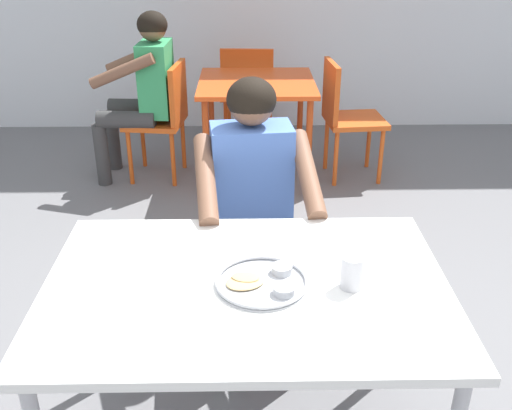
{
  "coord_description": "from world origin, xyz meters",
  "views": [
    {
      "loc": [
        -0.08,
        -1.5,
        1.77
      ],
      "look_at": [
        -0.05,
        0.3,
        0.88
      ],
      "focal_mm": 41.43,
      "sensor_mm": 36.0,
      "label": 1
    }
  ],
  "objects_px": {
    "chair_red_left": "(165,113)",
    "chair_foreground": "(250,220)",
    "chair_red_right": "(345,112)",
    "table_background_red": "(257,94)",
    "table_foreground": "(246,301)",
    "chair_red_far": "(248,89)",
    "thali_tray": "(263,281)",
    "drinking_cup": "(352,271)",
    "diner_foreground": "(254,195)",
    "patron_background": "(143,82)"
  },
  "relations": [
    {
      "from": "thali_tray",
      "to": "diner_foreground",
      "type": "bearing_deg",
      "value": 91.35
    },
    {
      "from": "chair_foreground",
      "to": "chair_red_right",
      "type": "relative_size",
      "value": 0.95
    },
    {
      "from": "chair_red_right",
      "to": "table_background_red",
      "type": "bearing_deg",
      "value": 178.55
    },
    {
      "from": "chair_foreground",
      "to": "diner_foreground",
      "type": "xyz_separation_m",
      "value": [
        0.02,
        -0.22,
        0.23
      ]
    },
    {
      "from": "drinking_cup",
      "to": "chair_foreground",
      "type": "bearing_deg",
      "value": 108.02
    },
    {
      "from": "table_foreground",
      "to": "thali_tray",
      "type": "xyz_separation_m",
      "value": [
        0.05,
        -0.01,
        0.08
      ]
    },
    {
      "from": "chair_foreground",
      "to": "chair_red_far",
      "type": "bearing_deg",
      "value": 89.92
    },
    {
      "from": "table_foreground",
      "to": "drinking_cup",
      "type": "xyz_separation_m",
      "value": [
        0.32,
        -0.03,
        0.12
      ]
    },
    {
      "from": "table_foreground",
      "to": "chair_red_right",
      "type": "bearing_deg",
      "value": 74.2
    },
    {
      "from": "thali_tray",
      "to": "chair_red_left",
      "type": "height_order",
      "value": "chair_red_left"
    },
    {
      "from": "chair_red_far",
      "to": "patron_background",
      "type": "distance_m",
      "value": 1.01
    },
    {
      "from": "drinking_cup",
      "to": "patron_background",
      "type": "distance_m",
      "value": 2.77
    },
    {
      "from": "table_foreground",
      "to": "drinking_cup",
      "type": "relative_size",
      "value": 11.69
    },
    {
      "from": "drinking_cup",
      "to": "chair_red_right",
      "type": "xyz_separation_m",
      "value": [
        0.39,
        2.54,
        -0.29
      ]
    },
    {
      "from": "chair_foreground",
      "to": "table_background_red",
      "type": "xyz_separation_m",
      "value": [
        0.06,
        1.62,
        0.15
      ]
    },
    {
      "from": "drinking_cup",
      "to": "chair_red_right",
      "type": "distance_m",
      "value": 2.59
    },
    {
      "from": "chair_foreground",
      "to": "patron_background",
      "type": "xyz_separation_m",
      "value": [
        -0.73,
        1.62,
        0.24
      ]
    },
    {
      "from": "chair_foreground",
      "to": "table_background_red",
      "type": "relative_size",
      "value": 1.01
    },
    {
      "from": "table_foreground",
      "to": "chair_red_right",
      "type": "height_order",
      "value": "chair_red_right"
    },
    {
      "from": "chair_red_right",
      "to": "chair_red_left",
      "type": "bearing_deg",
      "value": 178.74
    },
    {
      "from": "patron_background",
      "to": "chair_red_far",
      "type": "bearing_deg",
      "value": 41.97
    },
    {
      "from": "chair_red_left",
      "to": "chair_foreground",
      "type": "bearing_deg",
      "value": -69.97
    },
    {
      "from": "table_foreground",
      "to": "table_background_red",
      "type": "height_order",
      "value": "table_foreground"
    },
    {
      "from": "table_background_red",
      "to": "chair_red_far",
      "type": "relative_size",
      "value": 0.98
    },
    {
      "from": "table_background_red",
      "to": "chair_red_left",
      "type": "height_order",
      "value": "chair_red_left"
    },
    {
      "from": "chair_foreground",
      "to": "table_background_red",
      "type": "height_order",
      "value": "chair_foreground"
    },
    {
      "from": "diner_foreground",
      "to": "chair_red_far",
      "type": "relative_size",
      "value": 1.43
    },
    {
      "from": "chair_foreground",
      "to": "diner_foreground",
      "type": "height_order",
      "value": "diner_foreground"
    },
    {
      "from": "table_foreground",
      "to": "chair_foreground",
      "type": "relative_size",
      "value": 1.56
    },
    {
      "from": "drinking_cup",
      "to": "chair_foreground",
      "type": "distance_m",
      "value": 1.04
    },
    {
      "from": "drinking_cup",
      "to": "patron_background",
      "type": "bearing_deg",
      "value": 111.99
    },
    {
      "from": "table_foreground",
      "to": "diner_foreground",
      "type": "xyz_separation_m",
      "value": [
        0.04,
        0.7,
        0.04
      ]
    },
    {
      "from": "table_foreground",
      "to": "chair_foreground",
      "type": "distance_m",
      "value": 0.94
    },
    {
      "from": "drinking_cup",
      "to": "chair_foreground",
      "type": "xyz_separation_m",
      "value": [
        -0.31,
        0.94,
        -0.32
      ]
    },
    {
      "from": "table_background_red",
      "to": "chair_red_far",
      "type": "bearing_deg",
      "value": 95.14
    },
    {
      "from": "table_background_red",
      "to": "chair_red_far",
      "type": "height_order",
      "value": "chair_red_far"
    },
    {
      "from": "table_foreground",
      "to": "chair_red_right",
      "type": "distance_m",
      "value": 2.62
    },
    {
      "from": "chair_foreground",
      "to": "chair_red_right",
      "type": "bearing_deg",
      "value": 66.53
    },
    {
      "from": "table_foreground",
      "to": "table_background_red",
      "type": "bearing_deg",
      "value": 88.18
    },
    {
      "from": "thali_tray",
      "to": "diner_foreground",
      "type": "xyz_separation_m",
      "value": [
        -0.02,
        0.71,
        -0.04
      ]
    },
    {
      "from": "table_foreground",
      "to": "thali_tray",
      "type": "bearing_deg",
      "value": -8.94
    },
    {
      "from": "table_background_red",
      "to": "chair_red_left",
      "type": "bearing_deg",
      "value": 178.93
    },
    {
      "from": "diner_foreground",
      "to": "table_background_red",
      "type": "distance_m",
      "value": 1.84
    },
    {
      "from": "table_foreground",
      "to": "chair_red_left",
      "type": "height_order",
      "value": "chair_red_left"
    },
    {
      "from": "chair_foreground",
      "to": "patron_background",
      "type": "bearing_deg",
      "value": 114.21
    },
    {
      "from": "diner_foreground",
      "to": "chair_red_right",
      "type": "xyz_separation_m",
      "value": [
        0.68,
        1.82,
        -0.21
      ]
    },
    {
      "from": "patron_background",
      "to": "table_background_red",
      "type": "bearing_deg",
      "value": -0.42
    },
    {
      "from": "chair_red_far",
      "to": "thali_tray",
      "type": "bearing_deg",
      "value": -89.43
    },
    {
      "from": "table_foreground",
      "to": "patron_background",
      "type": "bearing_deg",
      "value": 105.65
    },
    {
      "from": "chair_red_far",
      "to": "chair_red_right",
      "type": "bearing_deg",
      "value": -44.54
    }
  ]
}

